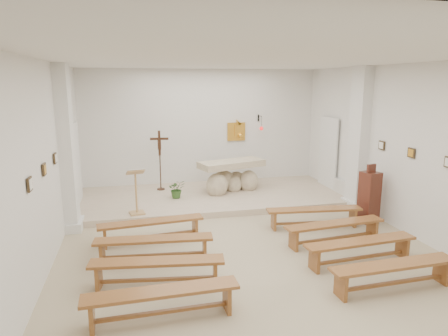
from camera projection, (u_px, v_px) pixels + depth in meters
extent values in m
cube|color=beige|center=(249.00, 252.00, 7.49)|extent=(7.00, 10.00, 0.00)
cube|color=silver|center=(40.00, 170.00, 6.36)|extent=(0.02, 10.00, 3.50)
cube|color=silver|center=(419.00, 153.00, 7.89)|extent=(0.02, 10.00, 3.50)
cube|color=silver|center=(202.00, 129.00, 11.87)|extent=(7.00, 0.02, 3.50)
cube|color=silver|center=(251.00, 60.00, 6.75)|extent=(7.00, 10.00, 0.02)
cube|color=beige|center=(212.00, 197.00, 10.81)|extent=(6.98, 3.00, 0.15)
cube|color=white|center=(67.00, 150.00, 8.29)|extent=(0.26, 0.55, 3.50)
cube|color=white|center=(359.00, 139.00, 9.77)|extent=(0.26, 0.55, 3.50)
cube|color=gold|center=(236.00, 132.00, 12.10)|extent=(0.55, 0.04, 0.55)
cube|color=black|center=(258.00, 118.00, 12.18)|extent=(0.04, 0.02, 0.20)
cylinder|color=black|center=(260.00, 116.00, 12.02)|extent=(0.02, 0.30, 0.02)
cylinder|color=black|center=(261.00, 122.00, 11.91)|extent=(0.01, 0.01, 0.34)
sphere|color=red|center=(261.00, 128.00, 11.95)|extent=(0.11, 0.11, 0.11)
cube|color=#3C2D1A|center=(30.00, 184.00, 5.60)|extent=(0.03, 0.20, 0.20)
cube|color=#3C2D1A|center=(44.00, 169.00, 6.56)|extent=(0.03, 0.20, 0.20)
cube|color=#3C2D1A|center=(55.00, 158.00, 7.51)|extent=(0.03, 0.20, 0.20)
cube|color=#3C2D1A|center=(411.00, 153.00, 8.08)|extent=(0.03, 0.20, 0.20)
cube|color=#3C2D1A|center=(382.00, 145.00, 9.03)|extent=(0.03, 0.20, 0.20)
cube|color=silver|center=(74.00, 208.00, 9.25)|extent=(0.10, 0.85, 0.52)
cube|color=silver|center=(342.00, 190.00, 10.76)|extent=(0.10, 0.85, 0.52)
ellipsoid|color=beige|center=(217.00, 186.00, 10.72)|extent=(0.59, 0.50, 0.67)
ellipsoid|color=beige|center=(249.00, 181.00, 11.24)|extent=(0.55, 0.47, 0.63)
ellipsoid|color=beige|center=(224.00, 181.00, 11.18)|extent=(0.63, 0.53, 0.59)
ellipsoid|color=beige|center=(236.00, 181.00, 11.35)|extent=(0.51, 0.43, 0.55)
ellipsoid|color=beige|center=(234.00, 184.00, 11.10)|extent=(0.43, 0.37, 0.51)
cube|color=beige|center=(232.00, 164.00, 10.99)|extent=(1.94, 1.19, 0.18)
cube|color=tan|center=(137.00, 213.00, 9.21)|extent=(0.38, 0.38, 0.04)
cylinder|color=tan|center=(136.00, 194.00, 9.11)|extent=(0.05, 0.05, 0.94)
cube|color=tan|center=(135.00, 172.00, 8.98)|extent=(0.44, 0.35, 0.15)
cube|color=white|center=(136.00, 171.00, 8.94)|extent=(0.37, 0.28, 0.12)
cylinder|color=#3D2113|center=(161.00, 189.00, 11.26)|extent=(0.22, 0.22, 0.03)
cylinder|color=#3D2113|center=(160.00, 172.00, 11.16)|extent=(0.03, 0.03, 1.01)
cube|color=#3D2113|center=(159.00, 143.00, 10.99)|extent=(0.07, 0.05, 0.69)
cube|color=#3D2113|center=(159.00, 139.00, 10.96)|extent=(0.50, 0.11, 0.06)
cube|color=#3D2113|center=(159.00, 144.00, 10.97)|extent=(0.10, 0.05, 0.29)
imported|color=#305923|center=(177.00, 189.00, 10.41)|extent=(0.46, 0.41, 0.48)
cube|color=#4E1F16|center=(369.00, 197.00, 8.97)|extent=(0.44, 0.44, 1.17)
cube|color=#4E1F16|center=(371.00, 168.00, 8.83)|extent=(0.24, 0.11, 0.19)
cube|color=brown|center=(151.00, 222.00, 7.90)|extent=(2.10, 0.53, 0.05)
cube|color=brown|center=(105.00, 238.00, 7.67)|extent=(0.09, 0.31, 0.40)
cube|color=brown|center=(195.00, 227.00, 8.23)|extent=(0.09, 0.31, 0.40)
cube|color=brown|center=(152.00, 236.00, 7.97)|extent=(1.74, 0.23, 0.05)
cube|color=brown|center=(314.00, 209.00, 8.67)|extent=(2.10, 0.56, 0.05)
cube|color=brown|center=(274.00, 220.00, 8.62)|extent=(0.09, 0.31, 0.40)
cube|color=brown|center=(353.00, 217.00, 8.82)|extent=(0.09, 0.31, 0.40)
cube|color=brown|center=(313.00, 222.00, 8.74)|extent=(1.74, 0.25, 0.05)
cube|color=brown|center=(154.00, 239.00, 7.03)|extent=(2.10, 0.53, 0.05)
cube|color=brown|center=(102.00, 253.00, 6.96)|extent=(0.09, 0.31, 0.40)
cube|color=brown|center=(204.00, 248.00, 7.18)|extent=(0.09, 0.31, 0.40)
cube|color=brown|center=(154.00, 255.00, 7.09)|extent=(1.74, 0.23, 0.05)
cube|color=brown|center=(335.00, 224.00, 7.80)|extent=(2.10, 0.53, 0.05)
cube|color=brown|center=(294.00, 240.00, 7.57)|extent=(0.09, 0.31, 0.40)
cube|color=brown|center=(372.00, 229.00, 8.12)|extent=(0.09, 0.31, 0.40)
cube|color=brown|center=(334.00, 238.00, 7.86)|extent=(1.74, 0.22, 0.05)
cube|color=brown|center=(157.00, 262.00, 6.15)|extent=(2.10, 0.61, 0.05)
cube|color=brown|center=(99.00, 277.00, 6.12)|extent=(0.10, 0.31, 0.40)
cube|color=brown|center=(215.00, 272.00, 6.27)|extent=(0.10, 0.31, 0.40)
cube|color=brown|center=(158.00, 280.00, 6.21)|extent=(1.73, 0.30, 0.05)
cube|color=brown|center=(361.00, 242.00, 6.92)|extent=(2.09, 0.48, 0.05)
cube|color=brown|center=(314.00, 260.00, 6.71)|extent=(0.08, 0.30, 0.40)
cube|color=brown|center=(402.00, 247.00, 7.22)|extent=(0.08, 0.30, 0.40)
cube|color=brown|center=(360.00, 258.00, 6.98)|extent=(1.74, 0.18, 0.05)
cube|color=brown|center=(162.00, 292.00, 5.27)|extent=(2.08, 0.38, 0.05)
cube|color=brown|center=(92.00, 316.00, 5.10)|extent=(0.06, 0.30, 0.40)
cube|color=brown|center=(227.00, 297.00, 5.54)|extent=(0.06, 0.30, 0.40)
cube|color=brown|center=(162.00, 312.00, 5.34)|extent=(1.74, 0.10, 0.05)
cube|color=brown|center=(394.00, 265.00, 6.04)|extent=(2.08, 0.41, 0.05)
cube|color=brown|center=(341.00, 286.00, 5.86)|extent=(0.07, 0.30, 0.40)
cube|color=brown|center=(441.00, 271.00, 6.32)|extent=(0.07, 0.30, 0.40)
cube|color=brown|center=(392.00, 283.00, 6.11)|extent=(1.74, 0.12, 0.05)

